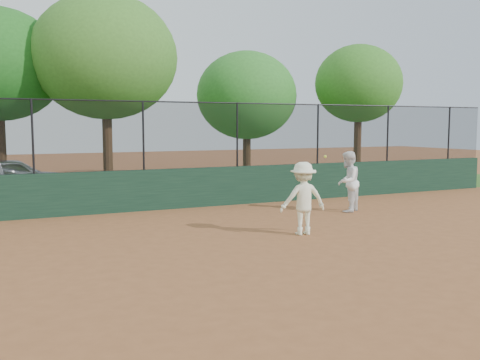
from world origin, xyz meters
name	(u,v)px	position (x,y,z in m)	size (l,w,h in m)	color
ground	(251,253)	(0.00, 0.00, 0.00)	(80.00, 80.00, 0.00)	#965730
back_wall	(161,189)	(0.00, 6.00, 0.60)	(26.00, 0.20, 1.20)	#193725
grass_strip	(117,188)	(0.00, 12.00, 0.00)	(36.00, 12.00, 0.01)	#2A5219
parked_car	(12,178)	(-3.89, 10.59, 0.70)	(1.66, 4.14, 1.41)	#A3A6AC
player_second	(348,182)	(4.76, 3.30, 0.88)	(0.85, 0.66, 1.75)	white
player_main	(303,198)	(1.87, 1.09, 0.83)	(1.16, 0.78, 1.82)	white
fence_assembly	(159,134)	(-0.03, 6.00, 2.24)	(26.00, 0.06, 2.00)	black
tree_2	(105,57)	(-0.54, 10.93, 4.98)	(5.31, 4.83, 7.29)	#4C2F1B
tree_3	(247,96)	(6.11, 12.70, 3.82)	(4.59, 4.17, 5.81)	#412715
tree_4	(359,84)	(11.01, 10.98, 4.38)	(4.12, 3.75, 6.18)	#4D2F1B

